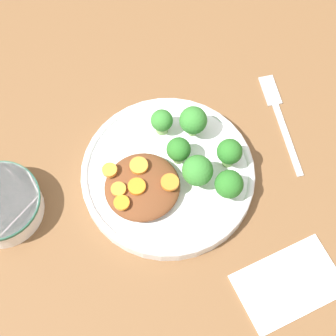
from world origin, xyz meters
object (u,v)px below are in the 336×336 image
at_px(dip_bowl, 0,204).
at_px(napkin, 289,284).
at_px(plate, 168,174).
at_px(fork, 279,114).

distance_m(dip_bowl, napkin, 0.42).
height_order(plate, dip_bowl, dip_bowl).
height_order(dip_bowl, napkin, dip_bowl).
xyz_separation_m(fork, napkin, (-0.14, -0.23, 0.00)).
bearing_deg(fork, plate, 110.02).
distance_m(plate, fork, 0.21).
height_order(plate, napkin, plate).
bearing_deg(napkin, dip_bowl, 135.60).
xyz_separation_m(dip_bowl, fork, (0.44, -0.06, -0.02)).
bearing_deg(plate, dip_bowl, 162.78).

